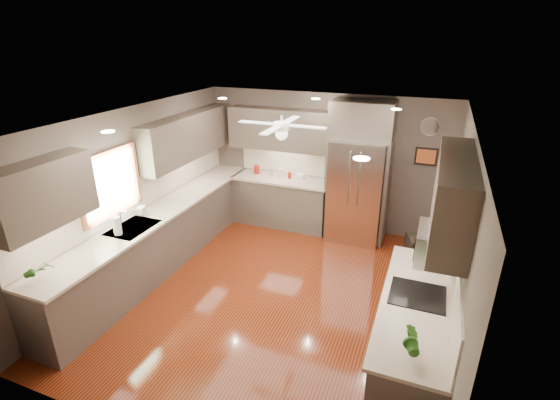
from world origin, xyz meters
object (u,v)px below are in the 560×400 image
Objects in this scene: potted_plant_left at (40,269)px; canister_d at (290,175)px; canister_c at (281,173)px; microwave at (437,245)px; stool at (421,250)px; canister_b at (271,172)px; bowl at (300,178)px; soap_bottle at (142,209)px; potted_plant_right at (412,341)px; paper_towel at (117,226)px; refrigerator at (358,175)px; canister_a at (257,170)px.

canister_d is at bearing 72.17° from potted_plant_left.
canister_c is 0.32× the size of microwave.
microwave is 0.99× the size of stool.
stool is at bearing 43.00° from potted_plant_left.
bowl is at bearing -1.74° from canister_b.
soap_bottle is 4.23m from potted_plant_right.
canister_b is 0.63× the size of soap_bottle.
potted_plant_right reaches higher than stool.
paper_towel is (-0.01, 1.18, -0.02)m from potted_plant_left.
soap_bottle is 1.83m from potted_plant_left.
canister_c is at bearing 60.91° from soap_bottle.
refrigerator is 4.45× the size of microwave.
potted_plant_right is (2.67, -3.81, 0.06)m from canister_c.
stool is at bearing -24.36° from refrigerator.
canister_a is 0.53× the size of potted_plant_left.
potted_plant_left is (-0.66, -4.20, 0.08)m from canister_a.
paper_towel is (-1.19, -2.97, 0.05)m from canister_c.
potted_plant_right is at bearing -53.22° from canister_b.
soap_bottle reaches higher than canister_b.
microwave is 4.00m from paper_towel.
soap_bottle is (-1.30, -2.33, 0.01)m from canister_c.
microwave reaches higher than paper_towel.
canister_b is 4.30m from potted_plant_left.
bowl is (-2.29, 3.83, -0.12)m from potted_plant_right.
canister_b is at bearing -2.53° from canister_a.
canister_d reaches higher than bowl.
potted_plant_right reaches higher than canister_a.
canister_a is 2.50m from soap_bottle.
canister_d is 0.40× the size of paper_towel.
microwave is (3.30, -2.81, 0.46)m from canister_a.
paper_towel is (-3.86, 0.84, -0.01)m from potted_plant_right.
potted_plant_right reaches higher than soap_bottle.
soap_bottle is 0.98× the size of bowl.
bowl is (0.58, -0.02, -0.04)m from canister_b.
canister_b is at bearing 178.91° from canister_d.
potted_plant_left reaches higher than stool.
soap_bottle is 0.76× the size of paper_towel.
canister_a is 0.31× the size of microwave.
canister_a is at bearing 129.49° from potted_plant_right.
soap_bottle is at bearing 159.51° from potted_plant_right.
soap_bottle is 0.64× the size of potted_plant_left.
soap_bottle is 0.65m from paper_towel.
canister_d is 0.04× the size of refrigerator.
refrigerator is at bearing -3.03° from canister_b.
paper_towel is at bearing -80.63° from soap_bottle.
microwave is at bearing 83.63° from potted_plant_right.
canister_b is at bearing 176.97° from refrigerator.
soap_bottle is at bearing 173.96° from microwave.
refrigerator is at bearing 39.58° from soap_bottle.
canister_a is at bearing 71.78° from soap_bottle.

